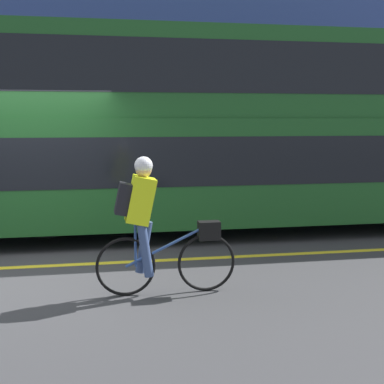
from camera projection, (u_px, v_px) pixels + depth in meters
name	position (u px, v px, depth m)	size (l,w,h in m)	color
ground_plane	(26.00, 272.00, 7.29)	(80.00, 80.00, 0.00)	#38383A
road_center_line	(28.00, 267.00, 7.52)	(50.00, 0.14, 0.01)	yellow
sidewalk_curb	(54.00, 203.00, 12.85)	(60.00, 2.56, 0.16)	gray
building_facade	(51.00, 18.00, 13.63)	(60.00, 0.30, 9.26)	#33478C
bus	(232.00, 124.00, 9.81)	(10.91, 2.57, 3.56)	black
cyclist_on_bike	(152.00, 221.00, 6.24)	(1.67, 0.32, 1.64)	black
street_sign_post	(7.00, 144.00, 12.34)	(0.36, 0.09, 2.41)	#59595B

